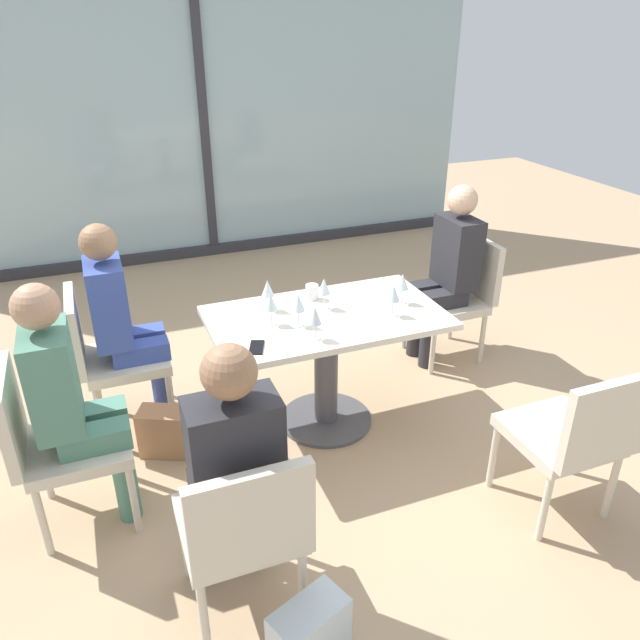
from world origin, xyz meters
The scene contains 23 objects.
ground_plane centered at (0.00, 0.00, 0.00)m, with size 12.00×12.00×0.00m, color tan.
window_wall_backdrop centered at (0.00, 3.20, 1.21)m, with size 5.55×0.10×2.70m.
dining_table_main centered at (0.00, 0.00, 0.53)m, with size 1.32×0.76×0.73m.
chair_front_left centered at (-0.80, -1.15, 0.50)m, with size 0.46×0.50×0.87m.
chair_far_left centered at (-1.19, 0.45, 0.50)m, with size 0.50×0.46×0.87m.
chair_far_right centered at (1.19, 0.45, 0.50)m, with size 0.50×0.46×0.87m.
chair_side_end centered at (-1.48, -0.30, 0.50)m, with size 0.50×0.46×0.87m.
chair_front_right centered at (0.80, -1.15, 0.50)m, with size 0.46×0.50×0.87m.
person_front_left centered at (-0.80, -1.04, 0.70)m, with size 0.34×0.39×1.26m.
person_far_left centered at (-1.08, 0.45, 0.70)m, with size 0.39×0.34×1.26m.
person_far_right centered at (1.08, 0.45, 0.70)m, with size 0.39×0.34×1.26m.
person_side_end centered at (-1.37, -0.30, 0.70)m, with size 0.39×0.34×1.26m.
wine_glass_0 centered at (-0.29, 0.18, 0.86)m, with size 0.07×0.07×0.18m.
wine_glass_1 centered at (0.02, 0.09, 0.86)m, with size 0.07×0.07×0.18m.
wine_glass_2 centered at (0.34, -0.14, 0.86)m, with size 0.07×0.07×0.18m.
wine_glass_3 centered at (0.47, -0.01, 0.86)m, with size 0.07×0.07×0.18m.
wine_glass_4 centered at (-0.32, 0.00, 0.86)m, with size 0.07×0.07×0.18m.
wine_glass_5 centered at (-0.16, -0.24, 0.86)m, with size 0.07×0.07×0.18m.
wine_glass_6 centered at (-0.19, -0.07, 0.86)m, with size 0.07×0.07×0.18m.
coffee_cup centered at (0.00, 0.23, 0.78)m, with size 0.08×0.08×0.09m, color white.
cell_phone_on_table centered at (-0.47, -0.23, 0.73)m, with size 0.07×0.14×0.01m, color black.
handbag_0 centered at (-0.63, -1.42, 0.14)m, with size 0.30×0.16×0.28m, color silver.
handbag_1 centered at (-0.95, 0.05, 0.14)m, with size 0.30×0.16×0.28m, color #A3704C.
Camera 1 is at (-1.15, -2.87, 2.25)m, focal length 34.23 mm.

